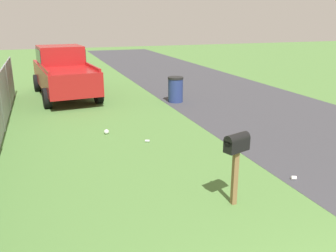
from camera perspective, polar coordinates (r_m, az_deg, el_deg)
road_asphalt at (r=10.94m, az=25.32°, el=-1.86°), size 60.00×6.13×0.01m
mailbox at (r=6.26m, az=10.97°, el=-3.58°), size 0.33×0.51×1.35m
pickup_truck at (r=15.81m, az=-16.51°, el=8.61°), size 5.50×2.60×2.09m
trash_bin at (r=14.14m, az=1.22°, el=5.90°), size 0.62×0.62×1.00m
litter_can_midfield_b at (r=9.65m, az=-3.34°, el=-2.41°), size 0.11×0.14×0.07m
litter_cup_by_mailbox at (r=7.92m, az=19.58°, el=-7.86°), size 0.11×0.12×0.08m
litter_bag_near_hydrant at (r=10.43m, az=-9.88°, el=-0.92°), size 0.14×0.14×0.14m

